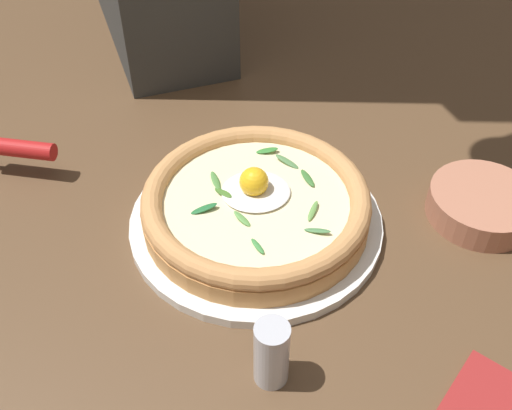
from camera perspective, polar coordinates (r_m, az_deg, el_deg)
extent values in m
cube|color=brown|center=(0.69, -2.37, -3.80)|extent=(2.40, 2.40, 0.03)
cylinder|color=white|center=(0.68, 0.00, -1.58)|extent=(0.29, 0.29, 0.01)
cylinder|color=tan|center=(0.67, 0.00, -0.49)|extent=(0.26, 0.26, 0.02)
torus|color=tan|center=(0.66, 0.00, 0.65)|extent=(0.26, 0.26, 0.02)
cylinder|color=#FAEBB9|center=(0.66, 0.00, 0.39)|extent=(0.21, 0.21, 0.00)
ellipsoid|color=white|center=(0.66, -0.01, 1.36)|extent=(0.08, 0.07, 0.01)
sphere|color=yellow|center=(0.66, -0.20, 2.26)|extent=(0.03, 0.03, 0.03)
ellipsoid|color=#3F8A41|center=(0.61, 0.16, -3.98)|extent=(0.02, 0.02, 0.00)
ellipsoid|color=#43712A|center=(0.66, -3.19, 1.20)|extent=(0.03, 0.03, 0.01)
ellipsoid|color=#467D47|center=(0.62, 5.93, -2.47)|extent=(0.03, 0.02, 0.01)
ellipsoid|color=#386E30|center=(0.68, 4.99, 2.62)|extent=(0.02, 0.03, 0.01)
ellipsoid|color=#4F8148|center=(0.71, 3.00, 4.21)|extent=(0.03, 0.03, 0.01)
ellipsoid|color=#528E44|center=(0.68, -3.92, 2.36)|extent=(0.02, 0.03, 0.01)
ellipsoid|color=#216934|center=(0.64, -5.05, -0.56)|extent=(0.03, 0.02, 0.01)
ellipsoid|color=#348132|center=(0.72, 1.07, 5.28)|extent=(0.03, 0.01, 0.01)
ellipsoid|color=#629949|center=(0.64, 5.50, -0.56)|extent=(0.02, 0.03, 0.01)
ellipsoid|color=#60A04E|center=(0.63, -1.35, -1.32)|extent=(0.02, 0.02, 0.01)
cylinder|color=#B47156|center=(0.74, 20.93, 0.07)|extent=(0.12, 0.12, 0.03)
cylinder|color=red|center=(0.79, -21.94, 5.08)|extent=(0.10, 0.04, 0.02)
cylinder|color=silver|center=(0.54, 1.50, -14.11)|extent=(0.03, 0.03, 0.07)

